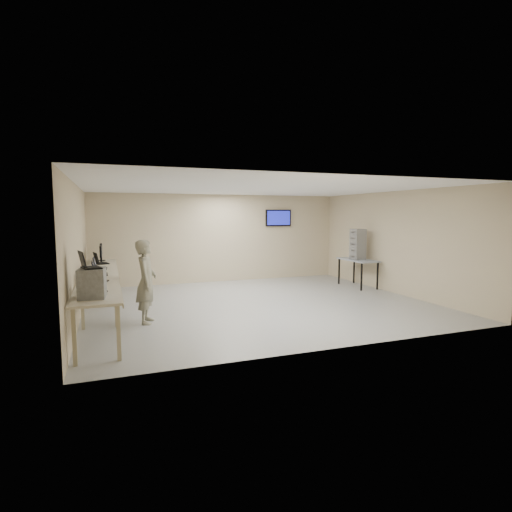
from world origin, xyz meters
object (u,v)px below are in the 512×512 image
object	(u,v)px
workbench	(100,278)
soldier	(146,282)
equipment_box	(92,283)
side_table	(358,262)

from	to	relation	value
workbench	soldier	bearing A→B (deg)	-43.92
workbench	equipment_box	world-z (taller)	equipment_box
workbench	soldier	xyz separation A→B (m)	(0.87, -0.84, 0.01)
equipment_box	workbench	bearing A→B (deg)	93.95
workbench	side_table	size ratio (longest dim) A/B	4.34
equipment_box	side_table	xyz separation A→B (m)	(7.25, 3.56, -0.37)
soldier	side_table	xyz separation A→B (m)	(6.32, 1.96, -0.08)
workbench	equipment_box	bearing A→B (deg)	-91.47
equipment_box	side_table	size ratio (longest dim) A/B	0.33
soldier	equipment_box	bearing A→B (deg)	161.91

